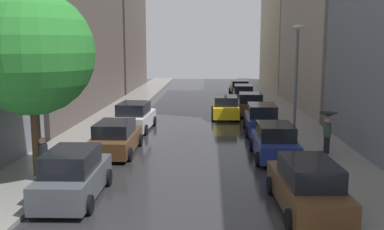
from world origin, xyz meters
TOP-DOWN VIEW (x-y plane):
  - ground_plane at (0.00, 24.00)m, footprint 28.00×72.00m
  - sidewalk_left at (-6.50, 24.00)m, footprint 3.00×72.00m
  - sidewalk_right at (6.50, 24.00)m, footprint 3.00×72.00m
  - building_right_far at (11.00, 47.47)m, footprint 6.00×17.61m
  - parked_car_left_nearest at (-3.98, 6.13)m, footprint 2.05×4.42m
  - parked_car_left_second at (-3.90, 12.65)m, footprint 2.11×4.65m
  - parked_car_left_third at (-3.98, 18.53)m, footprint 2.33×4.65m
  - parked_car_right_nearest at (3.94, 5.36)m, footprint 2.14×4.80m
  - parked_car_right_second at (3.84, 11.99)m, footprint 2.06×4.27m
  - parked_car_right_third at (3.92, 18.06)m, footprint 2.16×4.71m
  - parked_car_right_fourth at (3.85, 24.80)m, footprint 2.30×4.10m
  - parked_car_right_fifth at (3.81, 31.59)m, footprint 2.19×4.84m
  - parked_car_right_sixth at (3.88, 37.83)m, footprint 2.12×4.57m
  - taxi_midroad at (1.92, 23.54)m, footprint 2.08×4.40m
  - pedestrian_foreground at (-5.61, 7.65)m, footprint 0.36×0.36m
  - pedestrian_by_kerb at (6.42, 12.49)m, footprint 0.91×0.91m
  - street_tree_left at (-6.12, 8.33)m, footprint 4.86×4.86m
  - lamp_post_right at (5.55, 16.16)m, footprint 0.60×0.28m

SIDE VIEW (x-z plane):
  - ground_plane at x=0.00m, z-range -0.04..0.00m
  - sidewalk_left at x=-6.50m, z-range 0.00..0.15m
  - sidewalk_right at x=6.50m, z-range 0.00..0.15m
  - parked_car_right_sixth at x=3.88m, z-range -0.05..1.56m
  - parked_car_left_second at x=-3.90m, z-range -0.05..1.57m
  - taxi_midroad at x=1.92m, z-range -0.14..1.67m
  - parked_car_right_second at x=3.84m, z-range -0.06..1.63m
  - parked_car_right_fourth at x=3.85m, z-range -0.06..1.65m
  - parked_car_right_fifth at x=3.81m, z-range -0.06..1.65m
  - parked_car_right_nearest at x=3.94m, z-range -0.06..1.67m
  - parked_car_left_third at x=-3.98m, z-range -0.06..1.71m
  - parked_car_right_third at x=3.92m, z-range -0.06..1.72m
  - parked_car_left_nearest at x=-3.98m, z-range -0.07..1.74m
  - pedestrian_foreground at x=-5.61m, z-range 0.19..1.90m
  - pedestrian_by_kerb at x=6.42m, z-range 0.55..2.54m
  - lamp_post_right at x=5.55m, z-range 0.67..6.94m
  - street_tree_left at x=-6.12m, z-range 1.38..8.71m
  - building_right_far at x=11.00m, z-range 0.00..15.51m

